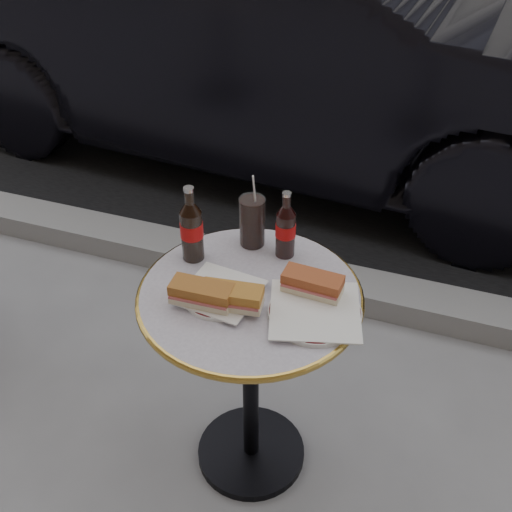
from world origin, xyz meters
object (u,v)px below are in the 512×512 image
(plate_right, at_px, (315,313))
(cola_bottle_left, at_px, (191,224))
(cola_bottle_right, at_px, (286,224))
(parked_car, at_px, (279,29))
(plate_left, at_px, (221,294))
(bistro_table, at_px, (251,382))
(cola_glass, at_px, (252,221))

(plate_right, bearing_deg, cola_bottle_left, 163.01)
(cola_bottle_right, distance_m, parked_car, 2.03)
(plate_left, xyz_separation_m, parked_car, (-0.52, 2.16, -0.02))
(cola_bottle_right, height_order, parked_car, parked_car)
(cola_bottle_left, bearing_deg, cola_bottle_right, 22.45)
(cola_bottle_left, distance_m, cola_bottle_right, 0.27)
(parked_car, bearing_deg, bistro_table, -160.11)
(bistro_table, height_order, cola_bottle_left, cola_bottle_left)
(plate_left, relative_size, cola_bottle_right, 0.97)
(plate_left, relative_size, cola_glass, 1.30)
(plate_left, relative_size, cola_bottle_left, 0.87)
(parked_car, bearing_deg, cola_bottle_right, -157.58)
(cola_bottle_left, height_order, cola_bottle_right, cola_bottle_left)
(cola_bottle_right, xyz_separation_m, parked_car, (-0.63, 1.93, -0.12))
(plate_right, height_order, cola_bottle_right, cola_bottle_right)
(plate_left, xyz_separation_m, cola_glass, (0.00, 0.25, 0.07))
(cola_bottle_left, bearing_deg, cola_glass, 41.34)
(plate_left, distance_m, cola_bottle_left, 0.22)
(plate_right, relative_size, cola_glass, 1.55)
(plate_right, bearing_deg, parked_car, 109.90)
(bistro_table, bearing_deg, plate_right, -8.66)
(plate_left, height_order, cola_bottle_right, cola_bottle_right)
(cola_bottle_left, xyz_separation_m, cola_glass, (0.14, 0.12, -0.04))
(bistro_table, xyz_separation_m, cola_bottle_right, (0.04, 0.19, 0.47))
(cola_bottle_left, bearing_deg, plate_right, -16.99)
(bistro_table, distance_m, parked_car, 2.23)
(bistro_table, xyz_separation_m, plate_left, (-0.07, -0.04, 0.37))
(plate_right, bearing_deg, cola_bottle_right, 124.09)
(cola_bottle_left, relative_size, cola_bottle_right, 1.12)
(plate_right, height_order, cola_bottle_left, cola_bottle_left)
(plate_right, distance_m, cola_glass, 0.36)
(cola_bottle_left, bearing_deg, bistro_table, -24.04)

